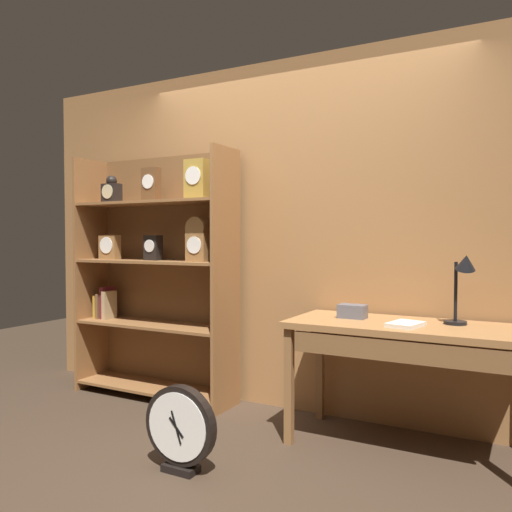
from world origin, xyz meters
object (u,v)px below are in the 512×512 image
(workbench, at_px, (406,339))
(toolbox_small, at_px, (352,311))
(bookshelf, at_px, (157,273))
(round_clock_large, at_px, (180,428))
(open_repair_manual, at_px, (405,324))
(desk_lamp, at_px, (463,278))

(workbench, distance_m, toolbox_small, 0.39)
(bookshelf, distance_m, workbench, 2.04)
(toolbox_small, relative_size, round_clock_large, 0.37)
(open_repair_manual, bearing_deg, workbench, 112.78)
(open_repair_manual, xyz_separation_m, round_clock_large, (-1.03, -0.79, -0.53))
(workbench, bearing_deg, bookshelf, 175.47)
(bookshelf, bearing_deg, open_repair_manual, -6.87)
(bookshelf, xyz_separation_m, workbench, (2.01, -0.16, -0.32))
(desk_lamp, bearing_deg, bookshelf, 178.62)
(workbench, height_order, desk_lamp, desk_lamp)
(desk_lamp, height_order, round_clock_large, desk_lamp)
(toolbox_small, bearing_deg, workbench, -12.26)
(bookshelf, xyz_separation_m, round_clock_large, (1.00, -1.03, -0.76))
(bookshelf, distance_m, round_clock_large, 1.62)
(desk_lamp, distance_m, open_repair_manual, 0.43)
(workbench, xyz_separation_m, round_clock_large, (-1.02, -0.87, -0.43))
(workbench, height_order, open_repair_manual, open_repair_manual)
(open_repair_manual, distance_m, round_clock_large, 1.40)
(workbench, bearing_deg, round_clock_large, -139.36)
(bookshelf, height_order, open_repair_manual, bookshelf)
(open_repair_manual, relative_size, round_clock_large, 0.46)
(desk_lamp, relative_size, open_repair_manual, 1.97)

